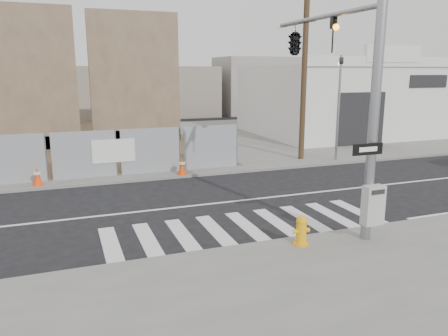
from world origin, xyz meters
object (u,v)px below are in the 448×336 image
object	(u,v)px
fire_hydrant	(301,230)
traffic_cone_c	(37,176)
traffic_cone_d	(182,166)
auto_shop	(341,100)
signal_pole	(318,64)

from	to	relation	value
fire_hydrant	traffic_cone_c	world-z (taller)	fire_hydrant
traffic_cone_c	traffic_cone_d	distance (m)	5.86
auto_shop	fire_hydrant	bearing A→B (deg)	-127.29
traffic_cone_c	traffic_cone_d	world-z (taller)	traffic_cone_d
signal_pole	auto_shop	world-z (taller)	signal_pole
auto_shop	traffic_cone_c	bearing A→B (deg)	-156.81
signal_pole	traffic_cone_c	world-z (taller)	signal_pole
auto_shop	traffic_cone_d	bearing A→B (deg)	-148.37
fire_hydrant	traffic_cone_c	distance (m)	11.17
fire_hydrant	traffic_cone_d	world-z (taller)	fire_hydrant
traffic_cone_d	fire_hydrant	bearing A→B (deg)	-84.39
signal_pole	traffic_cone_c	xyz separation A→B (m)	(-8.55, 6.42, -4.29)
auto_shop	fire_hydrant	world-z (taller)	auto_shop
signal_pole	fire_hydrant	world-z (taller)	signal_pole
signal_pole	traffic_cone_c	size ratio (longest dim) A/B	9.15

